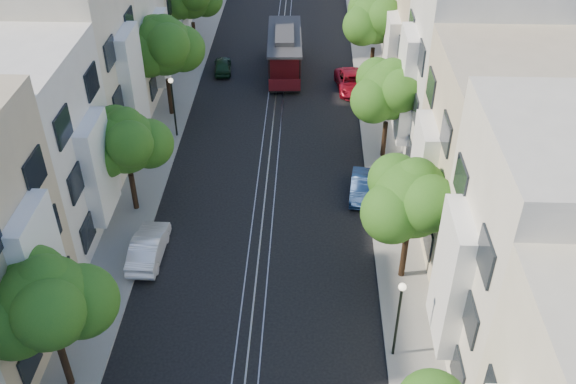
# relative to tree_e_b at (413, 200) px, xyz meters

# --- Properties ---
(ground) EXTENTS (200.00, 200.00, 0.00)m
(ground) POSITION_rel_tree_e_b_xyz_m (-7.26, 19.02, -4.73)
(ground) COLOR black
(ground) RESTS_ON ground
(sidewalk_east) EXTENTS (2.50, 80.00, 0.12)m
(sidewalk_east) POSITION_rel_tree_e_b_xyz_m (-0.01, 19.02, -4.67)
(sidewalk_east) COLOR gray
(sidewalk_east) RESTS_ON ground
(sidewalk_west) EXTENTS (2.50, 80.00, 0.12)m
(sidewalk_west) POSITION_rel_tree_e_b_xyz_m (-14.51, 19.02, -4.67)
(sidewalk_west) COLOR gray
(sidewalk_west) RESTS_ON ground
(rail_left) EXTENTS (0.06, 80.00, 0.02)m
(rail_left) POSITION_rel_tree_e_b_xyz_m (-7.81, 19.02, -4.72)
(rail_left) COLOR gray
(rail_left) RESTS_ON ground
(rail_slot) EXTENTS (0.06, 80.00, 0.02)m
(rail_slot) POSITION_rel_tree_e_b_xyz_m (-7.26, 19.02, -4.72)
(rail_slot) COLOR gray
(rail_slot) RESTS_ON ground
(rail_right) EXTENTS (0.06, 80.00, 0.02)m
(rail_right) POSITION_rel_tree_e_b_xyz_m (-6.71, 19.02, -4.72)
(rail_right) COLOR gray
(rail_right) RESTS_ON ground
(lane_line) EXTENTS (0.08, 80.00, 0.01)m
(lane_line) POSITION_rel_tree_e_b_xyz_m (-7.26, 19.02, -4.73)
(lane_line) COLOR tan
(lane_line) RESTS_ON ground
(townhouses_east) EXTENTS (7.75, 72.00, 12.00)m
(townhouses_east) POSITION_rel_tree_e_b_xyz_m (4.61, 18.94, 0.45)
(townhouses_east) COLOR beige
(townhouses_east) RESTS_ON ground
(townhouses_west) EXTENTS (7.75, 72.00, 11.76)m
(townhouses_west) POSITION_rel_tree_e_b_xyz_m (-19.13, 18.94, 0.35)
(townhouses_west) COLOR silver
(townhouses_west) RESTS_ON ground
(tree_e_b) EXTENTS (4.93, 4.08, 6.68)m
(tree_e_b) POSITION_rel_tree_e_b_xyz_m (0.00, 0.00, 0.00)
(tree_e_b) COLOR black
(tree_e_b) RESTS_ON ground
(tree_e_c) EXTENTS (4.84, 3.99, 6.52)m
(tree_e_c) POSITION_rel_tree_e_b_xyz_m (-0.00, 11.00, -0.13)
(tree_e_c) COLOR black
(tree_e_c) RESTS_ON ground
(tree_e_d) EXTENTS (5.01, 4.16, 6.85)m
(tree_e_d) POSITION_rel_tree_e_b_xyz_m (0.00, 22.00, 0.13)
(tree_e_d) COLOR black
(tree_e_d) RESTS_ON ground
(tree_w_a) EXTENTS (4.93, 4.08, 6.68)m
(tree_w_a) POSITION_rel_tree_e_b_xyz_m (-14.40, -7.00, 0.00)
(tree_w_a) COLOR black
(tree_w_a) RESTS_ON ground
(tree_w_b) EXTENTS (4.72, 3.87, 6.27)m
(tree_w_b) POSITION_rel_tree_e_b_xyz_m (-14.40, 5.00, -0.34)
(tree_w_b) COLOR black
(tree_w_b) RESTS_ON ground
(tree_w_c) EXTENTS (5.13, 4.28, 7.09)m
(tree_w_c) POSITION_rel_tree_e_b_xyz_m (-14.40, 16.00, 0.34)
(tree_w_c) COLOR black
(tree_w_c) RESTS_ON ground
(lamp_east) EXTENTS (0.32, 0.32, 4.16)m
(lamp_east) POSITION_rel_tree_e_b_xyz_m (-0.96, -4.98, -1.89)
(lamp_east) COLOR black
(lamp_east) RESTS_ON ground
(lamp_west) EXTENTS (0.32, 0.32, 4.16)m
(lamp_west) POSITION_rel_tree_e_b_xyz_m (-13.56, 13.02, -1.89)
(lamp_west) COLOR black
(lamp_west) RESTS_ON ground
(cable_car) EXTENTS (2.86, 8.25, 3.13)m
(cable_car) POSITION_rel_tree_e_b_xyz_m (-6.76, 23.15, -2.88)
(cable_car) COLOR black
(cable_car) RESTS_ON ground
(parked_car_e_mid) EXTENTS (1.60, 3.62, 1.16)m
(parked_car_e_mid) POSITION_rel_tree_e_b_xyz_m (-1.66, 6.85, -4.16)
(parked_car_e_mid) COLOR #0C1C3D
(parked_car_e_mid) RESTS_ON ground
(parked_car_e_far) EXTENTS (2.58, 4.71, 1.25)m
(parked_car_e_far) POSITION_rel_tree_e_b_xyz_m (-1.66, 20.29, -4.11)
(parked_car_e_far) COLOR maroon
(parked_car_e_far) RESTS_ON ground
(parked_car_w_mid) EXTENTS (1.53, 4.18, 1.37)m
(parked_car_w_mid) POSITION_rel_tree_e_b_xyz_m (-12.86, 1.04, -4.05)
(parked_car_w_mid) COLOR white
(parked_car_w_mid) RESTS_ON ground
(parked_car_w_far) EXTENTS (1.64, 3.37, 1.11)m
(parked_car_w_far) POSITION_rel_tree_e_b_xyz_m (-11.66, 23.06, -4.18)
(parked_car_w_far) COLOR black
(parked_car_w_far) RESTS_ON ground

